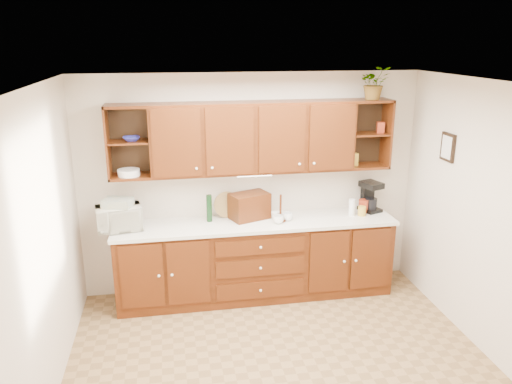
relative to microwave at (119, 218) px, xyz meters
name	(u,v)px	position (x,y,z in m)	size (l,w,h in m)	color
floor	(282,369)	(1.52, -1.45, -1.07)	(4.00, 4.00, 0.00)	olive
ceiling	(288,86)	(1.52, -1.45, 1.53)	(4.00, 4.00, 0.00)	white
back_wall	(251,184)	(1.52, 0.30, 0.23)	(4.00, 4.00, 0.00)	beige
left_wall	(39,257)	(-0.48, -1.45, 0.23)	(3.50, 3.50, 0.00)	beige
right_wall	(495,225)	(3.52, -1.45, 0.23)	(3.50, 3.50, 0.00)	beige
base_cabinets	(256,260)	(1.52, 0.00, -0.62)	(3.20, 0.60, 0.90)	#341706
countertop	(256,223)	(1.52, -0.01, -0.15)	(3.24, 0.64, 0.04)	silver
upper_cabinets	(254,137)	(1.53, 0.14, 0.82)	(3.20, 0.33, 0.80)	#341706
undercabinet_light	(254,175)	(1.52, 0.09, 0.40)	(0.40, 0.05, 0.03)	white
framed_picture	(448,147)	(3.50, -0.55, 0.78)	(0.03, 0.24, 0.30)	black
wicker_basket	(120,224)	(0.00, 0.00, -0.07)	(0.23, 0.23, 0.13)	olive
microwave	(119,218)	(0.00, 0.00, 0.00)	(0.48, 0.32, 0.26)	beige
towel_stack	(118,203)	(0.00, 0.00, 0.18)	(0.30, 0.22, 0.09)	tan
wine_bottle	(209,208)	(1.00, 0.09, 0.03)	(0.06, 0.06, 0.32)	black
woven_tray	(227,216)	(1.21, 0.20, -0.12)	(0.31, 0.31, 0.02)	olive
bread_box	(249,206)	(1.47, 0.10, 0.02)	(0.44, 0.27, 0.31)	#341706
mug_tree	(280,217)	(1.80, -0.05, -0.08)	(0.25, 0.27, 0.32)	#341706
canister_red	(363,206)	(2.86, 0.08, -0.05)	(0.11, 0.11, 0.16)	maroon
canister_white	(352,207)	(2.68, -0.01, -0.03)	(0.07, 0.07, 0.20)	white
canister_yellow	(362,211)	(2.80, -0.03, -0.08)	(0.09, 0.09, 0.11)	gold
coffee_maker	(370,197)	(2.96, 0.13, 0.04)	(0.27, 0.31, 0.37)	black
bowl_stack	(131,139)	(0.18, 0.13, 0.85)	(0.18, 0.18, 0.05)	#292C97
plate_stack	(129,173)	(0.13, 0.11, 0.48)	(0.24, 0.24, 0.07)	white
pantry_box_yellow	(354,159)	(2.72, 0.12, 0.52)	(0.08, 0.06, 0.15)	gold
pantry_box_red	(380,127)	(3.02, 0.12, 0.89)	(0.08, 0.07, 0.13)	maroon
potted_plant	(374,83)	(2.89, 0.08, 1.40)	(0.33, 0.29, 0.37)	#999999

